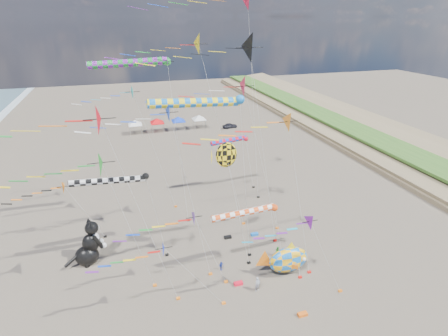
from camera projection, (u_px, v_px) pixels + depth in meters
ground at (261, 334)px, 29.85m from camera, size 260.00×260.00×0.00m
delta_kite_0 at (48, 195)px, 38.89m from camera, size 10.46×1.75×7.91m
delta_kite_1 at (165, 252)px, 28.80m from camera, size 9.79×1.61×8.36m
delta_kite_2 at (247, 90)px, 36.32m from camera, size 13.78×2.67×19.52m
delta_kite_4 at (90, 165)px, 28.57m from camera, size 11.39×2.45×15.27m
delta_kite_5 at (279, 131)px, 29.35m from camera, size 12.07×2.04×17.51m
delta_kite_6 at (242, 50)px, 32.13m from camera, size 14.44×3.10×23.93m
delta_kite_7 at (127, 96)px, 41.99m from camera, size 10.84×1.96×17.52m
delta_kite_8 at (199, 47)px, 35.44m from camera, size 13.23×2.42×23.67m
delta_kite_9 at (156, 120)px, 28.74m from camera, size 10.27×1.79×18.42m
delta_kite_10 at (313, 228)px, 30.18m from camera, size 8.73×1.69×9.38m
delta_kite_11 at (91, 124)px, 24.96m from camera, size 14.93×2.58×19.50m
delta_kite_12 at (181, 224)px, 31.39m from camera, size 9.76×1.69×9.08m
windsock_0 at (231, 141)px, 51.09m from camera, size 7.14×0.72×8.70m
windsock_1 at (112, 181)px, 34.38m from camera, size 8.94×0.71×10.51m
windsock_2 at (133, 64)px, 36.94m from camera, size 9.94×0.86×20.89m
windsock_3 at (200, 103)px, 31.15m from camera, size 10.16×0.87×18.38m
windsock_4 at (247, 212)px, 34.72m from camera, size 8.38×0.72×7.46m
angelfish_kite at (224, 156)px, 34.68m from camera, size 3.74×3.02×13.64m
cat_inflatable at (88, 243)px, 37.57m from camera, size 4.27×3.06×5.21m
fish_inflatable at (288, 260)px, 36.15m from camera, size 5.84×2.66×4.05m
person_adult at (258, 284)px, 34.31m from camera, size 0.67×0.54×1.59m
child_green at (278, 252)px, 39.35m from camera, size 0.61×0.48×1.24m
child_blue at (221, 266)px, 37.26m from camera, size 0.67×0.46×1.06m
kite_bag_0 at (302, 314)px, 31.66m from camera, size 0.90×0.44×0.30m
kite_bag_1 at (238, 283)px, 35.32m from camera, size 0.90×0.44×0.30m
kite_bag_2 at (254, 234)px, 43.32m from camera, size 0.90×0.44×0.30m
kite_bag_3 at (228, 237)px, 42.73m from camera, size 0.90×0.44×0.30m
tent_row at (168, 118)px, 81.56m from camera, size 19.20×4.20×3.80m
parked_car at (230, 126)px, 84.81m from camera, size 3.80×2.01×1.23m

